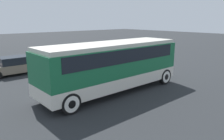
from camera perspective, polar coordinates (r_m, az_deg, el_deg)
The scene contains 4 objects.
ground_plane at distance 13.62m, azimuth 0.00°, elevation -5.56°, with size 120.00×120.00×0.00m, color #26282B.
tour_bus at distance 13.21m, azimuth 0.31°, elevation 1.99°, with size 9.26×2.70×3.02m.
parked_car_near at distance 19.28m, azimuth -23.85°, elevation 1.08°, with size 4.13×1.86×1.44m.
parked_car_mid at distance 21.70m, azimuth -7.47°, elevation 3.24°, with size 4.76×1.83×1.32m.
Camera 1 is at (-8.49, -9.70, 4.40)m, focal length 35.00 mm.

